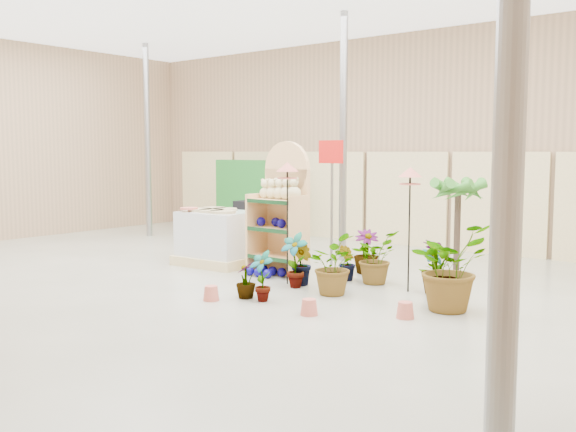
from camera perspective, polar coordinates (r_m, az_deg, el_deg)
name	(u,v)px	position (r m, az deg, el deg)	size (l,w,h in m)	color
room	(248,138)	(9.72, -3.57, 6.97)	(15.20, 12.10, 4.70)	gray
display_shelf	(283,214)	(10.49, -0.42, 0.22)	(0.93, 0.60, 2.18)	#DFAC70
teddy_bears	(281,191)	(10.36, -0.63, 2.28)	(0.81, 0.22, 0.35)	beige
gazing_balls_shelf	(279,223)	(10.41, -0.84, -0.60)	(0.80, 0.27, 0.15)	#0C0778
gazing_balls_floor	(266,272)	(10.38, -2.01, -4.97)	(0.63, 0.39, 0.15)	#0C0778
pallet_stack	(218,238)	(11.47, -6.21, -1.93)	(1.41, 1.20, 0.99)	#D5C186
charcoal_planters	(250,225)	(13.18, -3.38, -0.81)	(0.50, 0.50, 1.00)	black
trellis_stock	(250,197)	(15.49, -3.39, 1.66)	(2.00, 0.30, 1.80)	#1F6D26
offer_sign	(331,176)	(11.30, 3.87, 3.53)	(0.50, 0.08, 2.20)	gray
bird_table_front	(287,171)	(9.60, -0.06, 4.01)	(0.34, 0.34, 1.85)	black
bird_table_right	(410,176)	(9.23, 10.81, 3.48)	(0.34, 0.34, 1.79)	black
bird_table_back	(278,169)	(14.08, -0.92, 4.19)	(0.34, 0.34, 1.75)	black
palm	(458,188)	(10.38, 14.90, 2.46)	(0.70, 0.70, 1.70)	#3D2F22
potted_plant_0	(294,260)	(9.47, 0.58, -3.95)	(0.43, 0.29, 0.82)	#317D23
potted_plant_1	(302,263)	(9.61, 1.29, -4.22)	(0.38, 0.30, 0.68)	#317D23
potted_plant_2	(331,265)	(9.05, 3.81, -4.36)	(0.75, 0.65, 0.84)	#317D23
potted_plant_3	(437,267)	(9.27, 13.12, -4.44)	(0.44, 0.44, 0.78)	#317D23
potted_plant_4	(433,268)	(9.44, 12.74, -4.54)	(0.36, 0.24, 0.68)	#317D23
potted_plant_5	(348,263)	(10.01, 5.33, -4.15)	(0.32, 0.26, 0.58)	#317D23
potted_plant_6	(374,257)	(9.87, 7.69, -3.66)	(0.72, 0.62, 0.80)	#317D23
potted_plant_7	(246,280)	(8.84, -3.76, -5.73)	(0.28, 0.28, 0.50)	#317D23
potted_plant_8	(262,276)	(8.63, -2.34, -5.36)	(0.36, 0.24, 0.69)	#317D23
potted_plant_10	(449,266)	(8.36, 14.16, -4.36)	(1.01, 0.88, 1.13)	#317D23
potted_plant_11	(366,252)	(10.65, 6.96, -3.17)	(0.40, 0.40, 0.72)	#317D23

